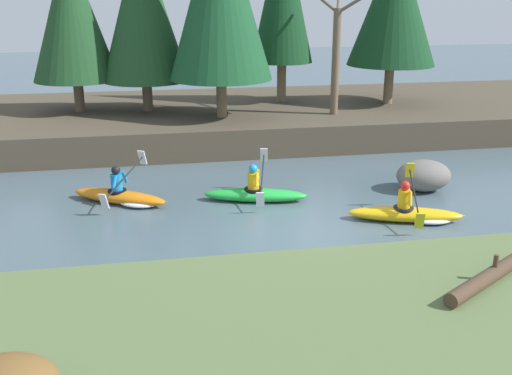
% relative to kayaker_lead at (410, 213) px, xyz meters
% --- Properties ---
extents(ground_plane, '(90.00, 90.00, 0.00)m').
position_rel_kayaker_lead_xyz_m(ground_plane, '(-2.91, -0.19, -0.20)').
color(ground_plane, '#4C606B').
extents(riverbank_far, '(44.00, 8.74, 1.01)m').
position_rel_kayaker_lead_xyz_m(riverbank_far, '(-2.91, 10.40, 0.31)').
color(riverbank_far, '#4C4233').
rests_on(riverbank_far, ground).
extents(conifer_tree_far_left, '(3.06, 3.06, 5.85)m').
position_rel_kayaker_lead_xyz_m(conifer_tree_far_left, '(-8.49, 10.33, 4.30)').
color(conifer_tree_far_left, brown).
rests_on(conifer_tree_far_left, riverbank_far).
extents(conifer_tree_left, '(3.14, 3.14, 6.28)m').
position_rel_kayaker_lead_xyz_m(conifer_tree_left, '(-6.00, 9.90, 4.50)').
color(conifer_tree_left, brown).
rests_on(conifer_tree_left, riverbank_far).
extents(conifer_tree_mid_right, '(3.38, 3.38, 6.20)m').
position_rel_kayaker_lead_xyz_m(conifer_tree_mid_right, '(3.37, 9.76, 4.65)').
color(conifer_tree_mid_right, '#7A664C').
rests_on(conifer_tree_mid_right, riverbank_far).
extents(bare_tree_mid_upstream, '(2.74, 2.70, 4.89)m').
position_rel_kayaker_lead_xyz_m(bare_tree_mid_upstream, '(0.63, 8.11, 3.12)').
color(bare_tree_mid_upstream, brown).
rests_on(bare_tree_mid_upstream, riverbank_far).
extents(kayaker_lead, '(2.77, 2.03, 1.20)m').
position_rel_kayaker_lead_xyz_m(kayaker_lead, '(0.00, 0.00, 0.00)').
color(kayaker_lead, yellow).
rests_on(kayaker_lead, ground).
extents(kayaker_middle, '(2.78, 2.05, 1.20)m').
position_rel_kayaker_lead_xyz_m(kayaker_middle, '(-3.37, 2.09, 0.02)').
color(kayaker_middle, green).
rests_on(kayaker_middle, ground).
extents(kayaker_trailing, '(2.63, 1.97, 1.20)m').
position_rel_kayaker_lead_xyz_m(kayaker_trailing, '(-6.80, 2.54, 0.00)').
color(kayaker_trailing, orange).
rests_on(kayaker_trailing, ground).
extents(boulder_midstream, '(1.52, 1.19, 0.86)m').
position_rel_kayaker_lead_xyz_m(boulder_midstream, '(1.34, 2.13, 0.23)').
color(boulder_midstream, slate).
rests_on(boulder_midstream, ground).
extents(driftwood_log, '(2.04, 1.40, 0.44)m').
position_rel_kayaker_lead_xyz_m(driftwood_log, '(-0.95, -4.84, 0.80)').
color(driftwood_log, '#4C3828').
rests_on(driftwood_log, riverbank_near).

